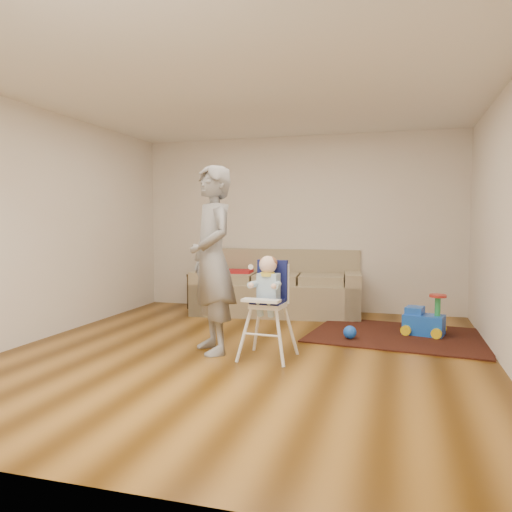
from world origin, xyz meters
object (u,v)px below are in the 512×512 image
(adult, at_px, (212,260))
(ride_on_toy, at_px, (424,314))
(side_table, at_px, (209,290))
(toy_ball, at_px, (350,332))
(sofa, at_px, (277,282))
(high_chair, at_px, (268,309))

(adult, bearing_deg, ride_on_toy, 83.42)
(side_table, height_order, toy_ball, side_table)
(ride_on_toy, distance_m, toy_ball, 0.98)
(toy_ball, relative_size, adult, 0.08)
(side_table, distance_m, adult, 2.89)
(ride_on_toy, height_order, adult, adult)
(sofa, relative_size, ride_on_toy, 5.03)
(high_chair, bearing_deg, sofa, 106.00)
(sofa, xyz_separation_m, adult, (-0.13, -2.34, 0.51))
(toy_ball, bearing_deg, side_table, 145.47)
(toy_ball, distance_m, high_chair, 1.31)
(sofa, bearing_deg, side_table, 162.24)
(side_table, bearing_deg, high_chair, -57.75)
(side_table, relative_size, adult, 0.28)
(side_table, height_order, adult, adult)
(side_table, distance_m, toy_ball, 2.93)
(toy_ball, bearing_deg, adult, -145.29)
(ride_on_toy, relative_size, adult, 0.26)
(toy_ball, bearing_deg, high_chair, -125.61)
(toy_ball, xyz_separation_m, adult, (-1.35, -0.94, 0.89))
(ride_on_toy, bearing_deg, sofa, 169.48)
(ride_on_toy, xyz_separation_m, adult, (-2.19, -1.41, 0.71))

